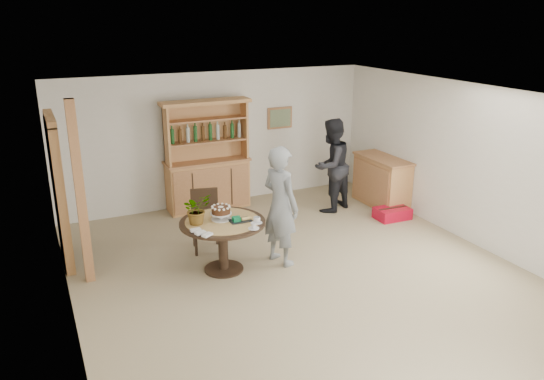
{
  "coord_description": "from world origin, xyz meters",
  "views": [
    {
      "loc": [
        -3.2,
        -5.79,
        3.5
      ],
      "look_at": [
        -0.1,
        0.85,
        1.05
      ],
      "focal_mm": 35.0,
      "sensor_mm": 36.0,
      "label": 1
    }
  ],
  "objects": [
    {
      "name": "adult_person",
      "position": [
        1.72,
        2.18,
        0.86
      ],
      "size": [
        1.03,
        0.93,
        1.72
      ],
      "primitive_type": "imported",
      "rotation": [
        0.0,
        0.0,
        3.54
      ],
      "color": "black",
      "rests_on": "ground"
    },
    {
      "name": "pine_post",
      "position": [
        -2.7,
        1.2,
        1.25
      ],
      "size": [
        0.12,
        0.12,
        2.5
      ],
      "primitive_type": "cube",
      "color": "#BA7D4E",
      "rests_on": "ground"
    },
    {
      "name": "doorway",
      "position": [
        -2.93,
        2.0,
        1.11
      ],
      "size": [
        0.13,
        1.1,
        2.18
      ],
      "color": "black",
      "rests_on": "ground"
    },
    {
      "name": "red_suitcase",
      "position": [
        2.5,
        1.32,
        0.1
      ],
      "size": [
        0.61,
        0.42,
        0.21
      ],
      "rotation": [
        0.0,
        0.0,
        -0.03
      ],
      "color": "red",
      "rests_on": "ground"
    },
    {
      "name": "ground",
      "position": [
        0.0,
        0.0,
        0.0
      ],
      "size": [
        7.0,
        7.0,
        0.0
      ],
      "primitive_type": "plane",
      "color": "tan",
      "rests_on": "ground"
    },
    {
      "name": "teen_boy",
      "position": [
        -0.07,
        0.61,
        0.88
      ],
      "size": [
        0.6,
        0.74,
        1.76
      ],
      "primitive_type": "imported",
      "rotation": [
        0.0,
        0.0,
        1.88
      ],
      "color": "slate",
      "rests_on": "ground"
    },
    {
      "name": "birthday_cake",
      "position": [
        -0.92,
        0.76,
        0.88
      ],
      "size": [
        0.3,
        0.3,
        0.2
      ],
      "color": "white",
      "rests_on": "dining_table"
    },
    {
      "name": "flower_vase",
      "position": [
        -1.27,
        0.76,
        0.97
      ],
      "size": [
        0.47,
        0.44,
        0.42
      ],
      "primitive_type": "imported",
      "rotation": [
        0.0,
        0.0,
        0.35
      ],
      "color": "#3F7233",
      "rests_on": "dining_table"
    },
    {
      "name": "dining_chair",
      "position": [
        -0.91,
        1.54,
        0.54
      ],
      "size": [
        0.5,
        0.5,
        0.95
      ],
      "rotation": [
        0.0,
        0.0,
        -0.22
      ],
      "color": "black",
      "rests_on": "ground"
    },
    {
      "name": "room_shell",
      "position": [
        0.0,
        0.01,
        1.74
      ],
      "size": [
        6.04,
        7.04,
        2.52
      ],
      "color": "white",
      "rests_on": "ground"
    },
    {
      "name": "sideboard",
      "position": [
        2.74,
        2.0,
        0.47
      ],
      "size": [
        0.54,
        1.26,
        0.94
      ],
      "color": "tan",
      "rests_on": "ground"
    },
    {
      "name": "coffee_cup_b",
      "position": [
        -0.64,
        0.26,
        0.79
      ],
      "size": [
        0.15,
        0.15,
        0.08
      ],
      "color": "silver",
      "rests_on": "dining_table"
    },
    {
      "name": "hutch",
      "position": [
        -0.3,
        3.24,
        0.69
      ],
      "size": [
        1.62,
        0.54,
        2.04
      ],
      "color": "tan",
      "rests_on": "ground"
    },
    {
      "name": "napkins",
      "position": [
        -1.33,
        0.4,
        0.77
      ],
      "size": [
        0.24,
        0.33,
        0.03
      ],
      "color": "white",
      "rests_on": "dining_table"
    },
    {
      "name": "coffee_cup_a",
      "position": [
        -0.52,
        0.43,
        0.8
      ],
      "size": [
        0.15,
        0.15,
        0.09
      ],
      "color": "silver",
      "rests_on": "dining_table"
    },
    {
      "name": "gift_tray",
      "position": [
        -0.71,
        0.58,
        0.79
      ],
      "size": [
        0.3,
        0.2,
        0.08
      ],
      "color": "black",
      "rests_on": "dining_table"
    },
    {
      "name": "dining_table",
      "position": [
        -0.92,
        0.71,
        0.6
      ],
      "size": [
        1.2,
        1.2,
        0.76
      ],
      "color": "black",
      "rests_on": "ground"
    }
  ]
}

